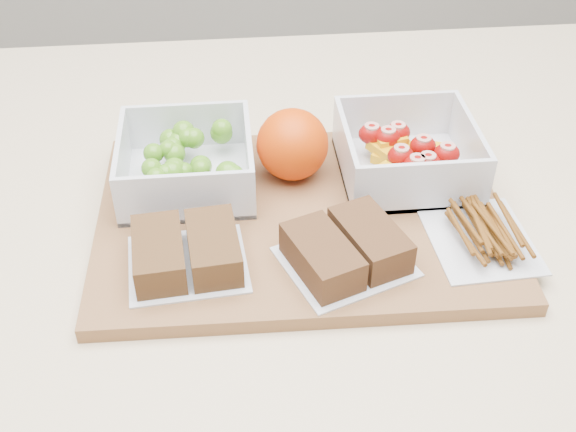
% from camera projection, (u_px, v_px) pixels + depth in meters
% --- Properties ---
extents(cutting_board, '(0.43, 0.31, 0.02)m').
position_uv_depth(cutting_board, '(301.00, 217.00, 0.75)').
color(cutting_board, brown).
rests_on(cutting_board, counter).
extents(grape_container, '(0.14, 0.14, 0.06)m').
position_uv_depth(grape_container, '(188.00, 163.00, 0.77)').
color(grape_container, silver).
rests_on(grape_container, cutting_board).
extents(fruit_container, '(0.14, 0.14, 0.06)m').
position_uv_depth(fruit_container, '(407.00, 156.00, 0.79)').
color(fruit_container, silver).
rests_on(fruit_container, cutting_board).
extents(orange, '(0.08, 0.08, 0.08)m').
position_uv_depth(orange, '(292.00, 144.00, 0.78)').
color(orange, '#E04105').
rests_on(orange, cutting_board).
extents(sandwich_bag_left, '(0.12, 0.11, 0.03)m').
position_uv_depth(sandwich_bag_left, '(186.00, 252.00, 0.68)').
color(sandwich_bag_left, silver).
rests_on(sandwich_bag_left, cutting_board).
extents(sandwich_bag_center, '(0.14, 0.13, 0.04)m').
position_uv_depth(sandwich_bag_center, '(346.00, 249.00, 0.68)').
color(sandwich_bag_center, silver).
rests_on(sandwich_bag_center, cutting_board).
extents(pretzel_bag, '(0.10, 0.12, 0.03)m').
position_uv_depth(pretzel_bag, '(482.00, 230.00, 0.71)').
color(pretzel_bag, silver).
rests_on(pretzel_bag, cutting_board).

